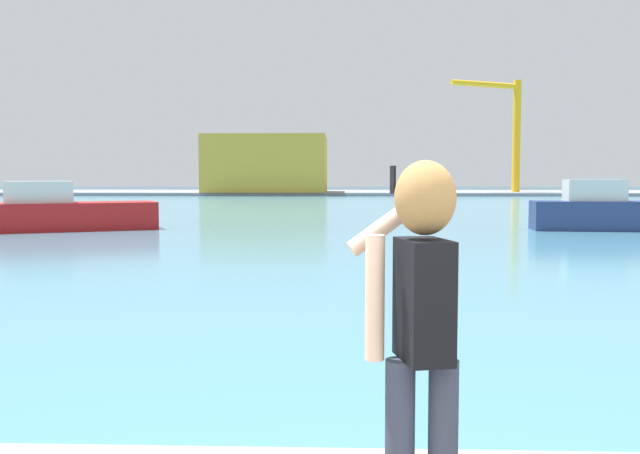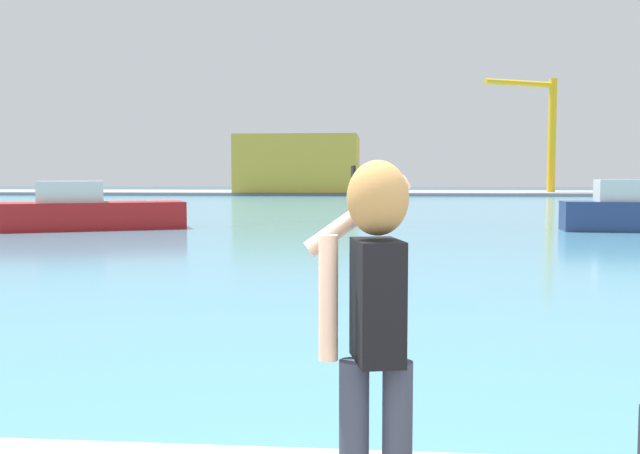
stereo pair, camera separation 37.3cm
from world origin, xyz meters
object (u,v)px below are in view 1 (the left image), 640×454
object	(u,v)px
person_photographer	(420,307)
port_crane	(509,123)
boat_moored	(59,212)
warehouse_left	(267,164)
boat_moored_2	(611,212)

from	to	relation	value
person_photographer	port_crane	distance (m)	90.17
boat_moored	person_photographer	bearing A→B (deg)	-88.33
warehouse_left	port_crane	distance (m)	31.17
person_photographer	boat_moored	world-z (taller)	person_photographer
person_photographer	boat_moored_2	world-z (taller)	person_photographer
person_photographer	port_crane	xyz separation A→B (m)	(20.30, 87.54, 7.35)
boat_moored_2	person_photographer	bearing A→B (deg)	-106.97
boat_moored_2	boat_moored	bearing A→B (deg)	-172.92
boat_moored	boat_moored_2	bearing A→B (deg)	-21.66
person_photographer	warehouse_left	size ratio (longest dim) A/B	0.12
boat_moored	warehouse_left	world-z (taller)	warehouse_left
boat_moored	boat_moored_2	size ratio (longest dim) A/B	1.15
boat_moored_2	port_crane	size ratio (longest dim) A/B	0.50
boat_moored	port_crane	world-z (taller)	port_crane
person_photographer	warehouse_left	distance (m)	87.28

